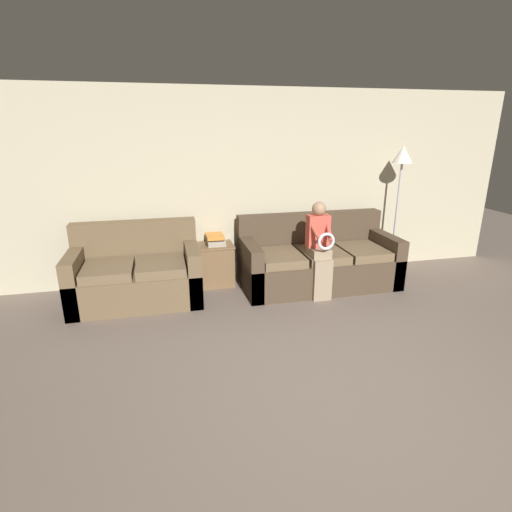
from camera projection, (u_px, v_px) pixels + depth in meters
The scene contains 8 objects.
ground_plane at pixel (366, 428), 2.86m from camera, with size 14.00×14.00×0.00m, color #6B5B51.
wall_back at pixel (259, 186), 5.47m from camera, with size 7.43×0.06×2.55m.
couch_main at pixel (317, 261), 5.39m from camera, with size 2.05×0.94×0.92m.
couch_side at pixel (137, 275), 4.89m from camera, with size 1.52×0.90×0.93m.
child_left_seated at pixel (320, 246), 4.89m from camera, with size 0.28×0.37×1.19m.
side_shelf at pixel (216, 264), 5.39m from camera, with size 0.46×0.43×0.56m.
book_stack at pixel (215, 239), 5.29m from camera, with size 0.25×0.32×0.14m.
floor_lamp at pixel (401, 169), 5.51m from camera, with size 0.28×0.28×1.81m.
Camera 1 is at (-1.30, -2.09, 2.05)m, focal length 28.00 mm.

